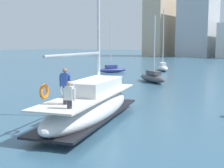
% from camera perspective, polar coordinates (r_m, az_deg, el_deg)
% --- Properties ---
extents(ground_plane, '(400.00, 400.00, 0.00)m').
position_cam_1_polar(ground_plane, '(17.45, -3.34, -6.04)').
color(ground_plane, '#38607A').
extents(main_sailboat, '(4.87, 9.89, 13.05)m').
position_cam_1_polar(main_sailboat, '(16.08, -3.89, -3.88)').
color(main_sailboat, silver).
rests_on(main_sailboat, ground).
extents(moored_sloop_near, '(3.97, 5.30, 9.56)m').
position_cam_1_polar(moored_sloop_near, '(48.31, 9.54, 3.21)').
color(moored_sloop_near, white).
rests_on(moored_sloop_near, ground).
extents(moored_catamaran, '(3.26, 4.13, 7.51)m').
position_cam_1_polar(moored_catamaran, '(44.46, 0.06, 2.82)').
color(moored_catamaran, navy).
rests_on(moored_catamaran, ground).
extents(moored_cutter_right, '(4.97, 4.15, 7.09)m').
position_cam_1_polar(moored_cutter_right, '(33.30, 7.58, 1.30)').
color(moored_cutter_right, '#4C4C51').
rests_on(moored_cutter_right, ground).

